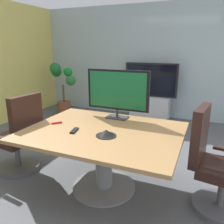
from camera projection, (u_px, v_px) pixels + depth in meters
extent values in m
plane|color=#515459|center=(100.00, 178.00, 3.01)|extent=(7.23, 7.23, 0.00)
cube|color=#9EB2B7|center=(157.00, 62.00, 5.40)|extent=(5.97, 0.10, 2.61)
cube|color=olive|center=(103.00, 132.00, 2.61)|extent=(1.74, 1.34, 0.04)
cylinder|color=slate|center=(104.00, 161.00, 2.71)|extent=(0.20, 0.20, 0.71)
cylinder|color=slate|center=(104.00, 186.00, 2.81)|extent=(0.76, 0.76, 0.03)
cylinder|color=#4C4C51|center=(19.00, 167.00, 3.23)|extent=(0.56, 0.56, 0.06)
cylinder|color=#4C4C51|center=(18.00, 153.00, 3.17)|extent=(0.07, 0.07, 0.36)
cube|color=black|center=(16.00, 139.00, 3.11)|extent=(0.54, 0.54, 0.10)
cube|color=black|center=(27.00, 119.00, 2.88)|extent=(0.15, 0.46, 0.60)
cube|color=black|center=(31.00, 125.00, 3.28)|extent=(0.28, 0.08, 0.03)
cylinder|color=#4C4C51|center=(219.00, 207.00, 2.43)|extent=(0.56, 0.56, 0.06)
cylinder|color=#4C4C51|center=(221.00, 190.00, 2.37)|extent=(0.07, 0.07, 0.36)
cube|color=black|center=(224.00, 171.00, 2.31)|extent=(0.55, 0.55, 0.10)
cube|color=black|center=(200.00, 135.00, 2.35)|extent=(0.16, 0.46, 0.60)
cube|color=black|center=(220.00, 171.00, 2.07)|extent=(0.28, 0.09, 0.03)
cube|color=#333338|center=(117.00, 117.00, 3.05)|extent=(0.28, 0.18, 0.02)
cylinder|color=#333338|center=(117.00, 113.00, 3.03)|extent=(0.04, 0.04, 0.10)
cube|color=black|center=(118.00, 90.00, 2.96)|extent=(0.84, 0.04, 0.52)
cube|color=#14592D|center=(117.00, 90.00, 2.94)|extent=(0.77, 0.01, 0.47)
cube|color=#B7BABC|center=(150.00, 108.00, 5.39)|extent=(0.90, 0.36, 0.55)
cube|color=black|center=(151.00, 80.00, 5.19)|extent=(1.20, 0.06, 0.76)
cube|color=black|center=(151.00, 80.00, 5.16)|extent=(1.12, 0.01, 0.69)
cylinder|color=brown|center=(64.00, 107.00, 5.88)|extent=(0.34, 0.34, 0.30)
cylinder|color=brown|center=(63.00, 93.00, 5.78)|extent=(0.05, 0.05, 0.44)
sphere|color=#296F2F|center=(71.00, 81.00, 5.66)|extent=(0.24, 0.24, 0.24)
sphere|color=#168437|center=(68.00, 72.00, 5.79)|extent=(0.22, 0.22, 0.22)
sphere|color=#158219|center=(56.00, 72.00, 5.77)|extent=(0.26, 0.26, 0.26)
sphere|color=#1A622B|center=(55.00, 68.00, 5.41)|extent=(0.27, 0.27, 0.27)
cone|color=black|center=(106.00, 133.00, 2.43)|extent=(0.19, 0.19, 0.07)
cylinder|color=black|center=(106.00, 136.00, 2.44)|extent=(0.22, 0.22, 0.01)
cube|color=black|center=(74.00, 130.00, 2.57)|extent=(0.08, 0.18, 0.02)
cube|color=red|center=(57.00, 123.00, 2.82)|extent=(0.10, 0.11, 0.02)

